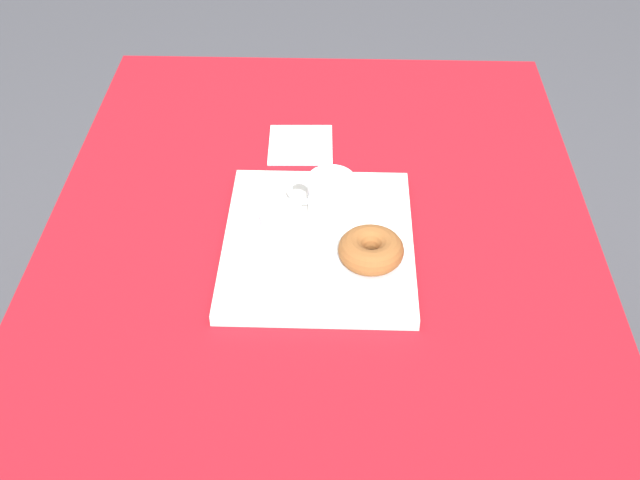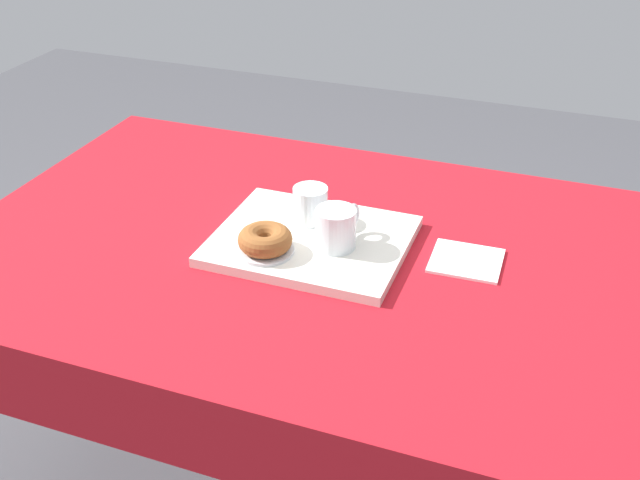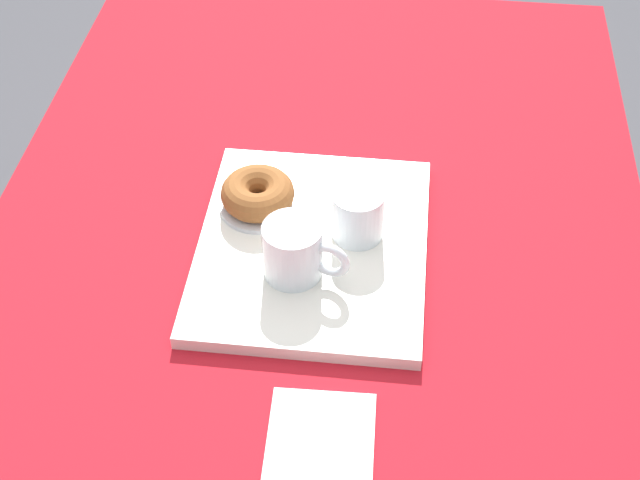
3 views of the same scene
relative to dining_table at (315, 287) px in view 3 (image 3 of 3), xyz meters
name	(u,v)px [view 3 (image 3 of 3)]	position (x,y,z in m)	size (l,w,h in m)	color
dining_table	(315,287)	(0.00, 0.00, 0.00)	(1.42, 0.97, 0.76)	#A8141E
serving_tray	(310,247)	(0.02, 0.00, 0.11)	(0.39, 0.32, 0.02)	silver
tea_mug_left	(294,252)	(0.08, -0.02, 0.16)	(0.08, 0.12, 0.08)	white
water_glass_near	(358,218)	(0.00, 0.06, 0.15)	(0.07, 0.07, 0.08)	white
donut_plate_left	(258,206)	(-0.04, -0.09, 0.12)	(0.11, 0.11, 0.01)	silver
sugar_donut_left	(258,193)	(-0.04, -0.09, 0.15)	(0.11, 0.11, 0.04)	brown
paper_napkin	(321,440)	(0.34, 0.05, 0.10)	(0.14, 0.13, 0.01)	white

